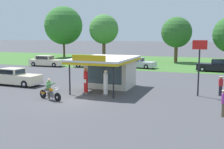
# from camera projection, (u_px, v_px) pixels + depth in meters

# --- Properties ---
(ground_plane) EXTENTS (300.00, 300.00, 0.00)m
(ground_plane) POSITION_uv_depth(u_px,v_px,m) (73.00, 101.00, 20.63)
(ground_plane) COLOR #424247
(grass_verge_strip) EXTENTS (120.00, 24.00, 0.01)m
(grass_verge_strip) POSITION_uv_depth(u_px,v_px,m) (157.00, 62.00, 48.47)
(grass_verge_strip) COLOR #3D6B2D
(grass_verge_strip) RESTS_ON ground
(service_station_kiosk) EXTENTS (4.59, 6.59, 3.23)m
(service_station_kiosk) POSITION_uv_depth(u_px,v_px,m) (109.00, 70.00, 25.58)
(service_station_kiosk) COLOR beige
(service_station_kiosk) RESTS_ON ground
(gas_pump_nearside) EXTENTS (0.44, 0.44, 2.08)m
(gas_pump_nearside) POSITION_uv_depth(u_px,v_px,m) (86.00, 82.00, 23.11)
(gas_pump_nearside) COLOR slate
(gas_pump_nearside) RESTS_ON ground
(gas_pump_offside) EXTENTS (0.44, 0.44, 2.00)m
(gas_pump_offside) POSITION_uv_depth(u_px,v_px,m) (106.00, 84.00, 22.52)
(gas_pump_offside) COLOR slate
(gas_pump_offside) RESTS_ON ground
(motorcycle_with_rider) EXTENTS (2.23, 0.97, 1.58)m
(motorcycle_with_rider) POSITION_uv_depth(u_px,v_px,m) (50.00, 91.00, 20.91)
(motorcycle_with_rider) COLOR black
(motorcycle_with_rider) RESTS_ON ground
(featured_classic_sedan) EXTENTS (5.08, 2.06, 1.56)m
(featured_classic_sedan) POSITION_uv_depth(u_px,v_px,m) (16.00, 77.00, 27.00)
(featured_classic_sedan) COLOR beige
(featured_classic_sedan) RESTS_ON ground
(parked_car_back_row_far_right) EXTENTS (5.64, 2.73, 1.45)m
(parked_car_back_row_far_right) POSITION_uv_depth(u_px,v_px,m) (137.00, 63.00, 40.50)
(parked_car_back_row_far_right) COLOR #B7B7BC
(parked_car_back_row_far_right) RESTS_ON ground
(parked_car_back_row_centre) EXTENTS (5.11, 2.13, 1.58)m
(parked_car_back_row_centre) POSITION_uv_depth(u_px,v_px,m) (217.00, 66.00, 36.33)
(parked_car_back_row_centre) COLOR black
(parked_car_back_row_centre) RESTS_ON ground
(parked_car_second_row_spare) EXTENTS (5.32, 2.05, 1.57)m
(parked_car_second_row_spare) POSITION_uv_depth(u_px,v_px,m) (46.00, 61.00, 42.41)
(parked_car_second_row_spare) COLOR beige
(parked_car_second_row_spare) RESTS_ON ground
(parked_car_back_row_left) EXTENTS (5.45, 2.58, 1.46)m
(parked_car_back_row_left) POSITION_uv_depth(u_px,v_px,m) (92.00, 63.00, 41.06)
(parked_car_back_row_left) COLOR beige
(parked_car_back_row_left) RESTS_ON ground
(bystander_standing_back_lot) EXTENTS (0.35, 0.35, 1.58)m
(bystander_standing_back_lot) POSITION_uv_depth(u_px,v_px,m) (224.00, 103.00, 16.67)
(bystander_standing_back_lot) COLOR brown
(bystander_standing_back_lot) RESTS_ON ground
(bystander_leaning_by_kiosk) EXTENTS (0.34, 0.34, 1.55)m
(bystander_leaning_by_kiosk) POSITION_uv_depth(u_px,v_px,m) (221.00, 85.00, 22.28)
(bystander_leaning_by_kiosk) COLOR black
(bystander_leaning_by_kiosk) RESTS_ON ground
(bystander_strolling_foreground) EXTENTS (0.34, 0.34, 1.70)m
(bystander_strolling_foreground) POSITION_uv_depth(u_px,v_px,m) (105.00, 66.00, 34.86)
(bystander_strolling_foreground) COLOR brown
(bystander_strolling_foreground) RESTS_ON ground
(tree_oak_far_right) EXTENTS (5.50, 5.50, 8.34)m
(tree_oak_far_right) POSITION_uv_depth(u_px,v_px,m) (104.00, 29.00, 53.56)
(tree_oak_far_right) COLOR brown
(tree_oak_far_right) RESTS_ON ground
(tree_oak_distant_spare) EXTENTS (7.58, 7.58, 10.16)m
(tree_oak_distant_spare) POSITION_uv_depth(u_px,v_px,m) (63.00, 26.00, 57.08)
(tree_oak_distant_spare) COLOR brown
(tree_oak_distant_spare) RESTS_ON ground
(tree_oak_centre) EXTENTS (5.07, 5.07, 7.54)m
(tree_oak_centre) POSITION_uv_depth(u_px,v_px,m) (177.00, 33.00, 47.67)
(tree_oak_centre) COLOR brown
(tree_oak_centre) RESTS_ON ground
(roadside_pole_sign) EXTENTS (1.10, 0.12, 4.32)m
(roadside_pole_sign) POSITION_uv_depth(u_px,v_px,m) (199.00, 58.00, 21.88)
(roadside_pole_sign) COLOR black
(roadside_pole_sign) RESTS_ON ground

